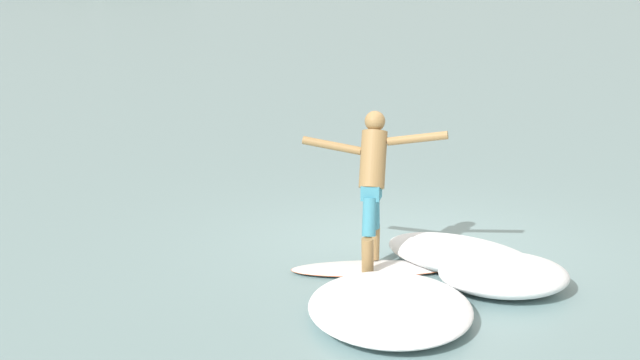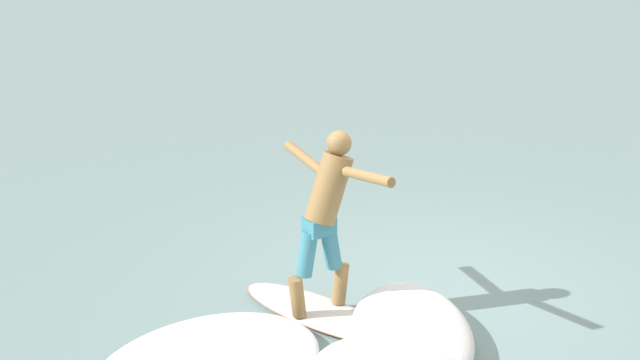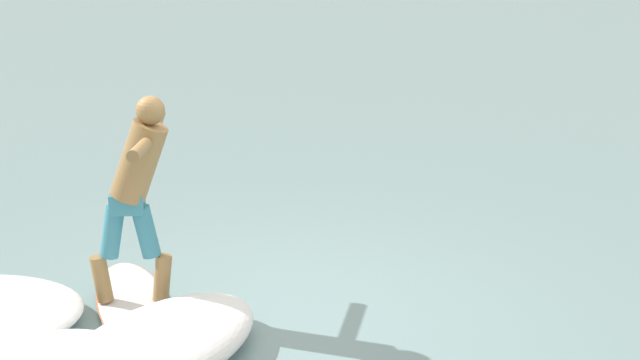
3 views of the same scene
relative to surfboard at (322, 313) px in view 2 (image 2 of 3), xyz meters
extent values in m
plane|color=#76989B|center=(0.95, 0.62, -0.04)|extent=(200.00, 200.00, 0.00)
ellipsoid|color=white|center=(-0.03, 0.01, 0.00)|extent=(1.81, 1.32, 0.07)
ellipsoid|color=white|center=(0.76, -0.40, 0.00)|extent=(0.36, 0.39, 0.06)
ellipsoid|color=#DB5B2D|center=(-0.03, 0.01, 0.00)|extent=(1.82, 1.34, 0.03)
cone|color=black|center=(-0.66, 0.35, -0.10)|extent=(0.07, 0.07, 0.14)
cone|color=black|center=(-0.62, 0.16, -0.10)|extent=(0.07, 0.07, 0.14)
cone|color=black|center=(-0.48, 0.43, -0.10)|extent=(0.07, 0.07, 0.14)
cylinder|color=olive|center=(0.13, 0.19, 0.23)|extent=(0.21, 0.22, 0.39)
cylinder|color=teal|center=(0.06, 0.11, 0.63)|extent=(0.26, 0.26, 0.43)
cylinder|color=olive|center=(-0.19, -0.16, 0.23)|extent=(0.21, 0.22, 0.39)
cylinder|color=teal|center=(-0.12, -0.08, 0.63)|extent=(0.26, 0.26, 0.43)
cube|color=teal|center=(-0.03, 0.01, 0.87)|extent=(0.32, 0.33, 0.16)
cylinder|color=olive|center=(0.04, 0.09, 1.20)|extent=(0.53, 0.54, 0.68)
sphere|color=olive|center=(0.12, 0.17, 1.61)|extent=(0.22, 0.22, 0.22)
cylinder|color=olive|center=(-0.25, 0.47, 1.33)|extent=(0.55, 0.53, 0.20)
cylinder|color=olive|center=(0.44, -0.17, 1.44)|extent=(0.55, 0.51, 0.20)
ellipsoid|color=white|center=(0.89, -0.42, 0.12)|extent=(1.51, 2.11, 0.31)
camera|label=1|loc=(-6.35, -9.23, 3.66)|focal=60.00mm
camera|label=2|loc=(1.92, -8.57, 4.62)|focal=60.00mm
camera|label=3|loc=(6.60, -4.38, 3.69)|focal=60.00mm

